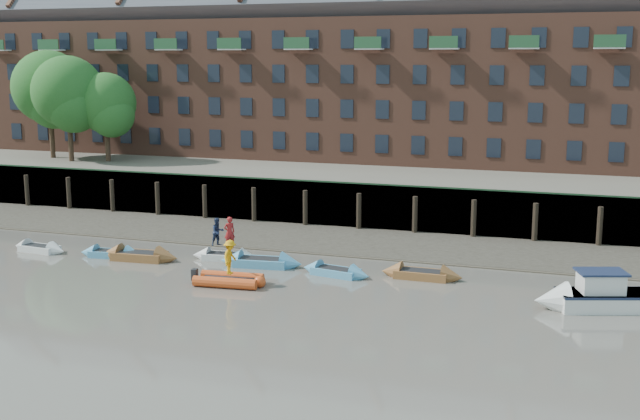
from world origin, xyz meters
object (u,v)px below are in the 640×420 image
at_px(rowboat_0, 39,248).
at_px(rowboat_2, 139,256).
at_px(rib_tender, 231,280).
at_px(motor_launch, 588,297).
at_px(rowboat_1, 112,254).
at_px(person_rower_b, 218,232).
at_px(rowboat_6, 422,274).
at_px(rowboat_4, 261,262).
at_px(person_rib_crew, 230,257).
at_px(rowboat_3, 225,256).
at_px(person_rower_a, 229,232).
at_px(rowboat_5, 336,272).

height_order(rowboat_0, rowboat_2, rowboat_2).
distance_m(rib_tender, motor_launch, 18.09).
bearing_deg(rowboat_1, rowboat_0, 175.79).
height_order(rowboat_0, person_rower_b, person_rower_b).
bearing_deg(rib_tender, person_rower_b, 117.22).
height_order(rowboat_0, motor_launch, motor_launch).
bearing_deg(rowboat_2, person_rower_b, 19.07).
height_order(rowboat_6, person_rower_b, person_rower_b).
xyz_separation_m(rowboat_4, person_rower_b, (-3.18, 0.91, 1.39)).
relative_size(rowboat_2, rowboat_6, 1.11).
height_order(rowboat_0, person_rib_crew, person_rib_crew).
bearing_deg(person_rib_crew, rowboat_1, 69.75).
bearing_deg(motor_launch, rowboat_3, -27.04).
distance_m(rowboat_6, person_rib_crew, 10.51).
relative_size(rowboat_0, rib_tender, 1.04).
bearing_deg(person_rower_a, motor_launch, 126.39).
relative_size(rowboat_1, rib_tender, 1.07).
bearing_deg(motor_launch, rowboat_5, -26.57).
relative_size(rowboat_2, person_rower_b, 2.95).
bearing_deg(rowboat_3, rowboat_0, -178.62).
xyz_separation_m(person_rower_a, person_rower_b, (-0.88, 0.23, -0.09)).
relative_size(rowboat_0, rowboat_3, 0.97).
bearing_deg(person_rower_a, rowboat_0, -36.69).
bearing_deg(rowboat_1, person_rower_a, 4.58).
height_order(rowboat_0, rowboat_4, rowboat_4).
xyz_separation_m(motor_launch, person_rib_crew, (-18.04, -1.73, 0.92)).
relative_size(rib_tender, person_rower_a, 2.06).
relative_size(rowboat_3, motor_launch, 0.67).
xyz_separation_m(person_rower_b, person_rib_crew, (3.16, -5.04, -0.11)).
relative_size(rowboat_4, rib_tender, 1.29).
relative_size(rowboat_4, person_rower_a, 2.67).
distance_m(rowboat_0, rib_tender, 14.87).
distance_m(person_rower_a, person_rib_crew, 5.32).
bearing_deg(rowboat_2, rowboat_1, 172.38).
height_order(rowboat_0, rowboat_1, rowboat_1).
bearing_deg(rowboat_5, rowboat_2, -166.77).
bearing_deg(person_rower_b, rib_tender, -111.59).
relative_size(rowboat_0, rowboat_4, 0.81).
relative_size(person_rower_a, person_rower_b, 1.10).
xyz_separation_m(rib_tender, person_rower_a, (-2.32, 4.79, 1.44)).
xyz_separation_m(rowboat_6, person_rower_b, (-12.54, 0.48, 1.41)).
xyz_separation_m(rowboat_0, rowboat_5, (19.24, 0.61, 0.01)).
bearing_deg(rowboat_1, person_rower_b, 8.17).
relative_size(rowboat_5, rowboat_6, 0.95).
bearing_deg(motor_launch, person_rib_crew, -12.96).
distance_m(rowboat_2, person_rib_crew, 8.22).
bearing_deg(person_rower_a, rowboat_4, 118.56).
relative_size(rowboat_4, person_rower_b, 2.94).
xyz_separation_m(rowboat_3, rowboat_6, (12.00, -0.29, 0.02)).
relative_size(rowboat_1, rowboat_3, 0.99).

